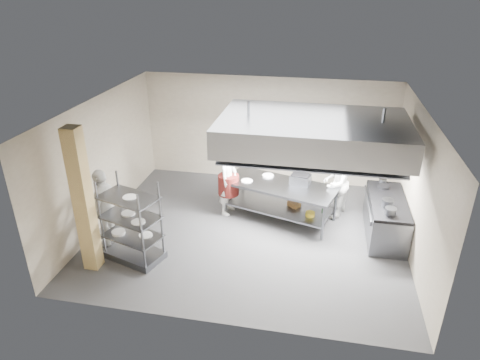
% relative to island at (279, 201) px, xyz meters
% --- Properties ---
extents(floor, '(7.00, 7.00, 0.00)m').
position_rel_island_xyz_m(floor, '(-0.62, -0.80, -0.46)').
color(floor, '#38383B').
rests_on(floor, ground).
extents(ceiling, '(7.00, 7.00, 0.00)m').
position_rel_island_xyz_m(ceiling, '(-0.62, -0.80, 2.54)').
color(ceiling, silver).
rests_on(ceiling, wall_back).
extents(wall_back, '(7.00, 0.00, 7.00)m').
position_rel_island_xyz_m(wall_back, '(-0.62, 2.20, 1.04)').
color(wall_back, gray).
rests_on(wall_back, ground).
extents(wall_left, '(0.00, 6.00, 6.00)m').
position_rel_island_xyz_m(wall_left, '(-4.12, -0.80, 1.04)').
color(wall_left, gray).
rests_on(wall_left, ground).
extents(wall_right, '(0.00, 6.00, 6.00)m').
position_rel_island_xyz_m(wall_right, '(2.88, -0.80, 1.04)').
color(wall_right, gray).
rests_on(wall_right, ground).
extents(column, '(0.30, 0.30, 3.00)m').
position_rel_island_xyz_m(column, '(-3.52, -2.70, 1.04)').
color(column, '#E3BF74').
rests_on(column, floor).
extents(exhaust_hood, '(4.00, 2.50, 0.60)m').
position_rel_island_xyz_m(exhaust_hood, '(0.68, -0.40, 1.94)').
color(exhaust_hood, slate).
rests_on(exhaust_hood, ceiling).
extents(hood_strip_a, '(1.60, 0.12, 0.04)m').
position_rel_island_xyz_m(hood_strip_a, '(-0.22, -0.40, 1.62)').
color(hood_strip_a, white).
rests_on(hood_strip_a, exhaust_hood).
extents(hood_strip_b, '(1.60, 0.12, 0.04)m').
position_rel_island_xyz_m(hood_strip_b, '(1.58, -0.40, 1.62)').
color(hood_strip_b, white).
rests_on(hood_strip_b, exhaust_hood).
extents(wall_shelf, '(1.50, 0.28, 0.04)m').
position_rel_island_xyz_m(wall_shelf, '(1.18, 2.04, 1.04)').
color(wall_shelf, slate).
rests_on(wall_shelf, wall_back).
extents(island, '(2.89, 1.85, 0.91)m').
position_rel_island_xyz_m(island, '(0.00, 0.00, 0.00)').
color(island, gray).
rests_on(island, floor).
extents(island_worktop, '(2.89, 1.85, 0.06)m').
position_rel_island_xyz_m(island_worktop, '(0.00, 0.00, 0.42)').
color(island_worktop, slate).
rests_on(island_worktop, island).
extents(island_undershelf, '(2.65, 1.68, 0.04)m').
position_rel_island_xyz_m(island_undershelf, '(0.00, 0.00, -0.16)').
color(island_undershelf, slate).
rests_on(island_undershelf, island).
extents(pass_rack, '(1.34, 1.02, 1.78)m').
position_rel_island_xyz_m(pass_rack, '(-2.81, -2.27, 0.43)').
color(pass_rack, slate).
rests_on(pass_rack, floor).
extents(cooking_range, '(0.80, 2.00, 0.84)m').
position_rel_island_xyz_m(cooking_range, '(2.46, -0.30, -0.04)').
color(cooking_range, gray).
rests_on(cooking_range, floor).
extents(range_top, '(0.78, 1.96, 0.06)m').
position_rel_island_xyz_m(range_top, '(2.46, -0.30, 0.41)').
color(range_top, black).
rests_on(range_top, cooking_range).
extents(chef_head, '(0.53, 0.72, 1.83)m').
position_rel_island_xyz_m(chef_head, '(-1.30, 0.03, 0.46)').
color(chef_head, white).
rests_on(chef_head, floor).
extents(chef_line, '(0.93, 1.05, 1.80)m').
position_rel_island_xyz_m(chef_line, '(1.30, 0.37, 0.45)').
color(chef_line, white).
rests_on(chef_line, floor).
extents(chef_plating, '(0.46, 1.05, 1.78)m').
position_rel_island_xyz_m(chef_plating, '(-3.62, -1.82, 0.43)').
color(chef_plating, white).
rests_on(chef_plating, floor).
extents(griddle, '(0.52, 0.45, 0.22)m').
position_rel_island_xyz_m(griddle, '(0.47, 0.11, 0.57)').
color(griddle, slate).
rests_on(griddle, island_worktop).
extents(wicker_basket, '(0.35, 0.33, 0.13)m').
position_rel_island_xyz_m(wicker_basket, '(0.36, 0.05, -0.07)').
color(wicker_basket, '#92613A').
rests_on(wicker_basket, island_undershelf).
extents(stockpot, '(0.25, 0.25, 0.17)m').
position_rel_island_xyz_m(stockpot, '(2.39, -0.64, 0.53)').
color(stockpot, gray).
rests_on(stockpot, range_top).
extents(plate_stack, '(0.28, 0.28, 0.05)m').
position_rel_island_xyz_m(plate_stack, '(-2.81, -2.27, 0.12)').
color(plate_stack, white).
rests_on(plate_stack, pass_rack).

